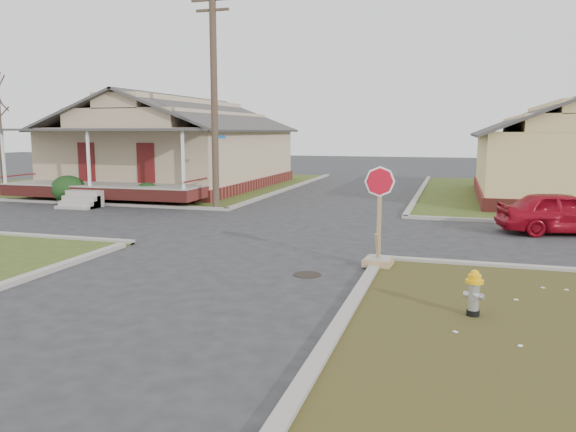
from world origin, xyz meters
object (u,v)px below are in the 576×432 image
(utility_pole, at_px, (214,96))
(fire_hydrant, at_px, (474,290))
(stop_sign, at_px, (378,244))
(red_sedan, at_px, (563,213))

(utility_pole, distance_m, fire_hydrant, 15.73)
(utility_pole, bearing_deg, stop_sign, -46.32)
(utility_pole, distance_m, stop_sign, 12.08)
(fire_hydrant, xyz_separation_m, red_sedan, (2.94, 9.41, 0.18))
(utility_pole, xyz_separation_m, red_sedan, (12.87, -2.05, -3.98))
(utility_pole, height_order, red_sedan, utility_pole)
(red_sedan, bearing_deg, utility_pole, 68.01)
(red_sedan, bearing_deg, fire_hydrant, 149.71)
(stop_sign, relative_size, red_sedan, 0.60)
(stop_sign, distance_m, red_sedan, 7.96)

